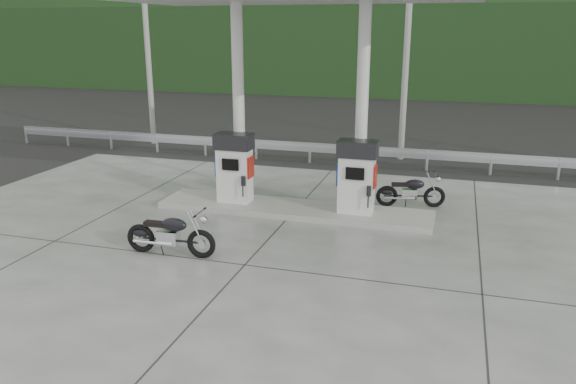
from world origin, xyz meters
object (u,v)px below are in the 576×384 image
(gas_pump_right, at_px, (357,177))
(motorcycle_left, at_px, (170,235))
(gas_pump_left, at_px, (234,168))
(motorcycle_right, at_px, (411,192))

(gas_pump_right, xyz_separation_m, motorcycle_left, (-3.26, -3.43, -0.61))
(motorcycle_left, bearing_deg, gas_pump_left, 86.51)
(gas_pump_right, height_order, motorcycle_left, gas_pump_right)
(gas_pump_right, distance_m, motorcycle_right, 1.92)
(gas_pump_left, height_order, motorcycle_left, gas_pump_left)
(motorcycle_right, bearing_deg, gas_pump_left, -175.75)
(gas_pump_left, relative_size, motorcycle_left, 0.98)
(gas_pump_right, xyz_separation_m, motorcycle_right, (1.22, 1.33, -0.65))
(gas_pump_left, height_order, motorcycle_right, gas_pump_left)
(gas_pump_left, distance_m, motorcycle_left, 3.49)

